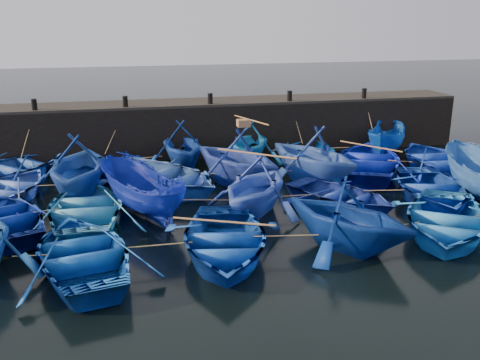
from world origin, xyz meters
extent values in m
plane|color=black|center=(0.00, 0.00, 0.00)|extent=(120.00, 120.00, 0.00)
cube|color=black|center=(0.00, 10.50, 1.25)|extent=(26.00, 2.50, 2.50)
cube|color=black|center=(0.00, 10.50, 2.56)|extent=(26.00, 2.50, 0.12)
cylinder|color=black|center=(-8.00, 9.60, 2.87)|extent=(0.24, 0.24, 0.50)
cylinder|color=black|center=(-4.00, 9.60, 2.87)|extent=(0.24, 0.24, 0.50)
cylinder|color=black|center=(0.00, 9.60, 2.87)|extent=(0.24, 0.24, 0.50)
cylinder|color=black|center=(4.00, 9.60, 2.87)|extent=(0.24, 0.24, 0.50)
cylinder|color=black|center=(8.00, 9.60, 2.87)|extent=(0.24, 0.24, 0.50)
imported|color=navy|center=(-8.74, 7.68, 0.54)|extent=(6.32, 6.33, 1.08)
imported|color=#031996|center=(-5.08, 7.82, 0.48)|extent=(3.77, 4.95, 0.96)
imported|color=navy|center=(-1.62, 8.06, 1.07)|extent=(3.80, 4.31, 2.14)
imported|color=#126ABB|center=(1.58, 8.02, 1.02)|extent=(4.67, 4.92, 2.03)
imported|color=#033FA2|center=(4.55, 7.81, 0.47)|extent=(3.45, 4.70, 0.95)
imported|color=#073C93|center=(8.42, 7.59, 0.83)|extent=(3.84, 4.39, 1.65)
imported|color=blue|center=(-8.65, 4.68, 0.49)|extent=(5.11, 5.76, 0.99)
imported|color=navy|center=(-5.93, 4.62, 1.28)|extent=(4.72, 5.31, 2.56)
imported|color=#2A53A1|center=(-2.84, 4.73, 0.60)|extent=(6.74, 7.09, 1.20)
imported|color=navy|center=(0.20, 4.76, 1.22)|extent=(5.80, 6.02, 2.44)
imported|color=#2951B4|center=(3.37, 4.41, 1.23)|extent=(5.66, 5.96, 2.46)
imported|color=#0618A1|center=(6.27, 5.09, 0.60)|extent=(6.27, 7.04, 1.21)
imported|color=#0D2E9D|center=(9.31, 4.38, 0.59)|extent=(4.57, 6.05, 1.18)
imported|color=navy|center=(-8.16, 1.69, 0.50)|extent=(4.98, 5.72, 0.99)
imported|color=#236EAF|center=(-5.59, 1.86, 0.54)|extent=(3.75, 5.24, 1.09)
imported|color=navy|center=(-3.77, 1.99, 0.89)|extent=(3.57, 4.90, 1.78)
imported|color=blue|center=(0.15, 1.44, 1.07)|extent=(5.27, 5.35, 2.13)
imported|color=navy|center=(3.34, 1.36, 0.45)|extent=(4.94, 5.30, 0.89)
imported|color=navy|center=(6.81, 1.07, 0.53)|extent=(4.89, 5.91, 1.06)
imported|color=#24579F|center=(8.63, 1.04, 0.91)|extent=(2.89, 4.99, 1.82)
imported|color=#083D90|center=(-5.53, -1.80, 0.53)|extent=(4.60, 5.74, 1.06)
imported|color=#0A3893|center=(-1.64, -1.84, 0.53)|extent=(4.52, 5.71, 1.07)
imported|color=navy|center=(2.03, -2.14, 1.11)|extent=(5.38, 5.52, 2.21)
imported|color=blue|center=(5.47, -1.88, 0.55)|extent=(6.11, 6.54, 1.10)
cube|color=brown|center=(0.50, 4.76, 2.58)|extent=(0.51, 0.41, 0.28)
cylinder|color=tan|center=(-6.91, 7.75, 0.55)|extent=(1.86, 0.18, 0.04)
cylinder|color=tan|center=(-3.35, 7.94, 0.55)|extent=(1.66, 0.27, 0.04)
cylinder|color=tan|center=(-0.02, 8.04, 0.55)|extent=(1.40, 0.08, 0.04)
cylinder|color=tan|center=(3.06, 7.92, 0.55)|extent=(1.18, 0.24, 0.04)
cylinder|color=tan|center=(6.48, 7.70, 0.55)|extent=(2.07, 0.26, 0.04)
cylinder|color=tan|center=(-7.29, 4.65, 0.55)|extent=(0.92, 0.09, 0.04)
cylinder|color=tan|center=(-4.38, 4.68, 0.55)|extent=(1.30, 0.15, 0.04)
cylinder|color=tan|center=(-1.32, 4.75, 0.55)|extent=(1.24, 0.07, 0.04)
cylinder|color=tan|center=(1.79, 4.59, 0.55)|extent=(1.38, 0.39, 0.04)
cylinder|color=tan|center=(4.82, 4.75, 0.55)|extent=(1.11, 0.71, 0.04)
cylinder|color=tan|center=(7.79, 4.73, 0.55)|extent=(1.26, 0.74, 0.04)
cylinder|color=tan|center=(-6.87, 1.78, 0.55)|extent=(0.78, 0.21, 0.04)
cylinder|color=tan|center=(-4.68, 1.92, 0.55)|extent=(0.05, 0.13, 0.04)
cylinder|color=tan|center=(-1.81, 1.71, 0.55)|extent=(2.13, 0.58, 0.04)
cylinder|color=tan|center=(1.75, 1.40, 0.55)|extent=(1.39, 0.12, 0.04)
cylinder|color=tan|center=(5.08, 1.21, 0.55)|extent=(1.68, 0.32, 0.04)
cylinder|color=tan|center=(7.72, 1.06, 0.55)|extent=(0.08, 0.10, 0.04)
cylinder|color=tan|center=(-6.90, -1.74, 0.55)|extent=(0.94, 0.15, 0.04)
cylinder|color=tan|center=(-3.59, -1.82, 0.55)|extent=(2.09, 0.08, 0.04)
cylinder|color=tan|center=(0.20, -1.99, 0.55)|extent=(1.88, 0.34, 0.04)
cylinder|color=tan|center=(3.75, -2.01, 0.55)|extent=(1.64, 0.29, 0.04)
cylinder|color=tan|center=(-8.37, 9.19, 1.58)|extent=(0.78, 0.67, 2.09)
cylinder|color=tan|center=(-4.54, 9.26, 1.58)|extent=(1.12, 0.52, 2.09)
cylinder|color=tan|center=(-0.81, 9.38, 1.58)|extent=(1.66, 0.28, 2.09)
cylinder|color=tan|center=(0.79, 9.36, 1.58)|extent=(1.61, 0.32, 2.09)
cylinder|color=tan|center=(4.27, 9.26, 1.58)|extent=(0.60, 0.54, 2.08)
cylinder|color=tan|center=(8.21, 9.15, 1.58)|extent=(0.46, 0.75, 2.08)
cylinder|color=#99724C|center=(1.58, 8.02, 2.06)|extent=(1.08, 2.84, 0.06)
cylinder|color=#99724C|center=(6.27, 5.09, 1.24)|extent=(1.77, 2.49, 0.06)
cylinder|color=#99724C|center=(0.15, 1.44, 2.16)|extent=(2.34, 1.97, 0.06)
cylinder|color=#99724C|center=(-1.64, -1.84, 1.10)|extent=(2.74, 1.32, 0.06)
camera|label=1|loc=(-4.35, -15.72, 6.71)|focal=40.00mm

